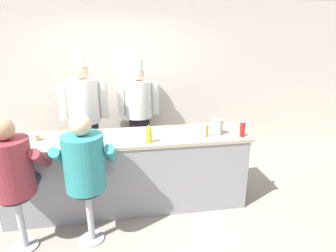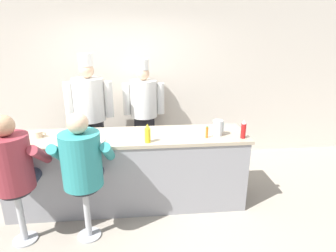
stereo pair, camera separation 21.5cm
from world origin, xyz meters
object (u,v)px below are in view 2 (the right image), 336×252
Objects in this scene: water_pitcher_clear at (218,128)px; breakfast_plate at (93,141)px; cereal_bowl at (10,141)px; cook_in_whites_near at (90,110)px; ketchup_bottle_red at (243,130)px; diner_seated_maroon at (13,165)px; coffee_mug_white at (67,137)px; hot_sauce_bottle_orange at (207,132)px; coffee_mug_tan at (39,134)px; mustard_bottle_yellow at (148,134)px; cook_in_whites_far at (144,107)px; diner_seated_teal at (82,162)px.

breakfast_plate is at bearing -177.21° from water_pitcher_clear.
cook_in_whites_near is at bearing 57.16° from cereal_bowl.
breakfast_plate is at bearing 178.58° from ketchup_bottle_red.
diner_seated_maroon is 1.68m from cook_in_whites_near.
cook_in_whites_near is (0.09, 1.11, 0.03)m from coffee_mug_white.
diner_seated_maroon reaches higher than water_pitcher_clear.
diner_seated_maroon reaches higher than cereal_bowl.
hot_sauce_bottle_orange reaches higher than breakfast_plate.
water_pitcher_clear is 1.81m from coffee_mug_white.
coffee_mug_tan is at bearing 174.25° from hot_sauce_bottle_orange.
coffee_mug_white is at bearing 171.14° from mustard_bottle_yellow.
coffee_mug_white is at bearing 177.76° from hot_sauce_bottle_orange.
coffee_mug_tan is 0.07× the size of cook_in_whites_far.
cereal_bowl is at bearing -178.44° from coffee_mug_white.
diner_seated_teal is at bearing -162.70° from water_pitcher_clear.
cereal_bowl is at bearing 177.84° from ketchup_bottle_red.
mustard_bottle_yellow is at bearing -173.42° from hot_sauce_bottle_orange.
hot_sauce_bottle_orange is at bearing -157.23° from water_pitcher_clear.
breakfast_plate is 0.42m from diner_seated_teal.
ketchup_bottle_red is at bearing 1.36° from mustard_bottle_yellow.
coffee_mug_tan is (-1.31, 0.29, -0.07)m from mustard_bottle_yellow.
coffee_mug_white is at bearing -21.14° from coffee_mug_tan.
breakfast_plate is 0.18× the size of diner_seated_teal.
diner_seated_teal is (0.90, -0.47, -0.08)m from cereal_bowl.
coffee_mug_tan is at bearing 162.27° from breakfast_plate.
cook_in_whites_near reaches higher than coffee_mug_white.
mustard_bottle_yellow is 0.16× the size of diner_seated_maroon.
cereal_bowl is at bearing 178.82° from hot_sauce_bottle_orange.
cook_in_whites_far is at bearing 90.81° from mustard_bottle_yellow.
ketchup_bottle_red is 0.44m from hot_sauce_bottle_orange.
coffee_mug_tan is at bearing 134.77° from diner_seated_teal.
cereal_bowl is (-2.73, 0.10, -0.08)m from ketchup_bottle_red.
breakfast_plate is at bearing -79.16° from cook_in_whites_near.
cereal_bowl is 0.08× the size of cook_in_whites_near.
ketchup_bottle_red is 1.15m from mustard_bottle_yellow.
water_pitcher_clear is 1.63m from diner_seated_teal.
diner_seated_maroon reaches higher than coffee_mug_tan.
cook_in_whites_far is (1.28, 1.26, -0.03)m from coffee_mug_tan.
coffee_mug_white is 1.11m from cook_in_whites_near.
coffee_mug_white is 0.96× the size of coffee_mug_tan.
coffee_mug_tan is 0.09× the size of diner_seated_teal.
diner_seated_maroon is (-0.74, -0.41, -0.07)m from breakfast_plate.
ketchup_bottle_red is 0.12× the size of cook_in_whites_near.
hot_sauce_bottle_orange is at bearing 6.58° from mustard_bottle_yellow.
hot_sauce_bottle_orange is 1.47m from diner_seated_teal.
cook_in_whites_near reaches higher than diner_seated_teal.
mustard_bottle_yellow is 0.96m from coffee_mug_white.
mustard_bottle_yellow is at bearing -55.54° from cook_in_whites_near.
breakfast_plate is 0.85m from diner_seated_maroon.
diner_seated_maroon is at bearing -151.10° from breakfast_plate.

